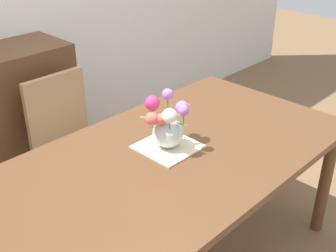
{
  "coord_description": "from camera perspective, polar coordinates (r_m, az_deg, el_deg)",
  "views": [
    {
      "loc": [
        -1.32,
        -1.24,
        1.85
      ],
      "look_at": [
        0.03,
        0.05,
        0.86
      ],
      "focal_mm": 46.51,
      "sensor_mm": 36.0,
      "label": 1
    }
  ],
  "objects": [
    {
      "name": "dining_table",
      "position": [
        2.16,
        0.55,
        -5.29
      ],
      "size": [
        1.88,
        1.04,
        0.74
      ],
      "color": "brown",
      "rests_on": "ground_plane"
    },
    {
      "name": "chair_far",
      "position": [
        2.8,
        -12.81,
        -1.28
      ],
      "size": [
        0.42,
        0.42,
        0.9
      ],
      "rotation": [
        0.0,
        0.0,
        3.14
      ],
      "color": "tan",
      "rests_on": "ground_plane"
    },
    {
      "name": "placemat",
      "position": [
        2.17,
        -0.0,
        -2.71
      ],
      "size": [
        0.28,
        0.28,
        0.01
      ],
      "primitive_type": "cube",
      "color": "beige",
      "rests_on": "dining_table"
    },
    {
      "name": "flower_vase",
      "position": [
        2.11,
        -0.05,
        0.19
      ],
      "size": [
        0.26,
        0.22,
        0.27
      ],
      "color": "silver",
      "rests_on": "placemat"
    }
  ]
}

